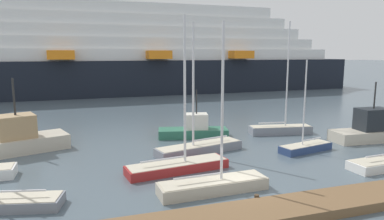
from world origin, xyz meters
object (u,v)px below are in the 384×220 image
Objects in this scene: sailboat_1 at (199,146)px; sailboat_4 at (213,183)px; sailboat_5 at (306,147)px; sailboat_6 at (281,128)px; fishing_boat_1 at (13,140)px; cruise_ship at (62,55)px; fishing_boat_0 at (194,129)px; sailboat_3 at (178,164)px; fishing_boat_2 at (370,129)px; sailboat_0 at (2,200)px.

sailboat_1 reaches higher than sailboat_4.
sailboat_6 is (1.36, 5.76, 0.17)m from sailboat_5.
cruise_ship is at bearing 68.57° from fishing_boat_1.
fishing_boat_1 is (-14.73, -0.50, 0.26)m from fishing_boat_0.
fishing_boat_1 is at bearing -172.29° from sailboat_6.
fishing_boat_0 is at bearing -16.63° from fishing_boat_1.
sailboat_3 is 1.48× the size of fishing_boat_2.
sailboat_6 reaches higher than sailboat_1.
fishing_boat_0 is at bearing 74.49° from sailboat_4.
sailboat_1 is 10.04m from sailboat_6.
sailboat_3 is at bearing -168.37° from fishing_boat_2.
fishing_boat_1 is 1.27× the size of fishing_boat_2.
sailboat_3 reaches higher than fishing_boat_2.
sailboat_0 is at bearing -146.17° from sailboat_6.
sailboat_0 reaches higher than fishing_boat_2.
sailboat_4 is 11.03m from sailboat_5.
sailboat_4 reaches higher than fishing_boat_1.
sailboat_1 is 15.42m from fishing_boat_2.
sailboat_6 is (21.72, 9.76, 0.08)m from sailboat_0.
sailboat_1 is at bearing 44.78° from sailboat_3.
fishing_boat_1 is at bearing -28.91° from sailboat_5.
cruise_ship is at bearing -78.69° from sailboat_5.
sailboat_5 is 0.68× the size of sailboat_6.
cruise_ship is at bearing -77.69° from sailboat_0.
sailboat_4 reaches higher than fishing_boat_2.
fishing_boat_0 is at bearing -72.95° from cruise_ship.
sailboat_6 is at bearing -20.52° from fishing_boat_1.
sailboat_3 is 13.45m from fishing_boat_1.
fishing_boat_1 reaches higher than fishing_boat_2.
sailboat_0 is 1.09× the size of sailboat_4.
sailboat_0 is 17.46m from fishing_boat_0.
fishing_boat_2 is at bearing -29.12° from fishing_boat_1.
sailboat_6 is 0.09× the size of cruise_ship.
fishing_boat_2 is 52.26m from cruise_ship.
sailboat_6 is at bearing 42.43° from sailboat_4.
fishing_boat_2 is at bearing -60.00° from cruise_ship.
fishing_boat_2 is at bearing 176.83° from sailboat_5.
sailboat_4 is 15.59m from sailboat_6.
fishing_boat_1 is (-1.21, 10.53, 0.52)m from sailboat_0.
sailboat_5 is (8.00, -2.16, -0.13)m from sailboat_1.
cruise_ship reaches higher than sailboat_4.
sailboat_3 is 9.24m from fishing_boat_0.
sailboat_6 reaches higher than sailboat_4.
sailboat_4 reaches higher than sailboat_5.
sailboat_4 is 1.30× the size of sailboat_5.
sailboat_4 is (10.64, -1.21, 0.02)m from sailboat_0.
sailboat_3 is at bearing -80.56° from cruise_ship.
fishing_boat_1 is at bearing -94.21° from cruise_ship.
fishing_boat_2 is (6.01, -4.61, 0.49)m from sailboat_6.
cruise_ship is (-8.95, 46.83, 6.67)m from sailboat_3.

